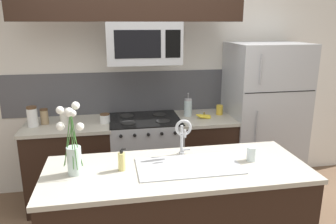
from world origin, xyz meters
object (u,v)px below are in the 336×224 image
microwave (143,43)px  drinking_glass (252,154)px  storage_jar_short (64,116)px  coffee_tin (219,110)px  storage_jar_medium (44,116)px  dish_soap_bottle (122,161)px  refrigerator (262,117)px  flower_vase (73,150)px  stove_range (145,158)px  storage_jar_tall (32,117)px  sink_faucet (183,132)px  french_press (188,107)px  banana_bunch (204,116)px  storage_jar_squat (105,118)px

microwave → drinking_glass: (0.68, -1.21, -0.77)m
storage_jar_short → coffee_tin: size_ratio=1.53×
storage_jar_medium → dish_soap_bottle: (0.74, -1.26, -0.01)m
coffee_tin → refrigerator: bearing=-3.3°
refrigerator → flower_vase: bearing=-148.2°
stove_range → storage_jar_tall: bearing=-178.3°
drinking_glass → dish_soap_bottle: bearing=179.4°
stove_range → sink_faucet: bearing=-80.0°
storage_jar_short → dish_soap_bottle: 1.32m
sink_faucet → drinking_glass: size_ratio=2.80×
drinking_glass → flower_vase: 1.32m
microwave → refrigerator: bearing=1.7°
french_press → flower_vase: flower_vase is taller
storage_jar_medium → storage_jar_short: size_ratio=0.96×
french_press → flower_vase: (-1.13, -1.29, 0.08)m
banana_bunch → flower_vase: flower_vase is taller
microwave → french_press: microwave is taller
coffee_tin → flower_vase: size_ratio=0.22×
flower_vase → french_press: bearing=48.8°
storage_jar_squat → microwave: bearing=2.3°
stove_range → banana_bunch: size_ratio=4.90×
dish_soap_bottle → drinking_glass: 0.98m
sink_faucet → storage_jar_short: bearing=134.6°
drinking_glass → refrigerator: bearing=60.7°
storage_jar_squat → sink_faucet: (0.61, -1.01, 0.15)m
dish_soap_bottle → flower_vase: 0.35m
french_press → coffee_tin: size_ratio=2.43×
microwave → flower_vase: 1.50m
storage_jar_tall → drinking_glass: (1.83, -1.20, -0.05)m
refrigerator → sink_faucet: size_ratio=5.61×
refrigerator → drinking_glass: size_ratio=15.69×
stove_range → coffee_tin: bearing=3.3°
dish_soap_bottle → flower_vase: bearing=-179.2°
refrigerator → banana_bunch: (-0.73, -0.08, 0.07)m
storage_jar_tall → flower_vase: (0.52, -1.19, 0.08)m
storage_jar_short → dish_soap_bottle: size_ratio=1.02×
drinking_glass → stove_range: bearing=119.0°
microwave → coffee_tin: size_ratio=6.77×
storage_jar_short → storage_jar_squat: (0.41, -0.02, -0.03)m
sink_faucet → storage_jar_medium: bearing=138.5°
storage_jar_tall → storage_jar_medium: bearing=34.0°
refrigerator → dish_soap_bottle: bearing=-143.6°
coffee_tin → flower_vase: (-1.50, -1.28, 0.13)m
storage_jar_tall → french_press: french_press is taller
storage_jar_tall → flower_vase: bearing=-66.6°
flower_vase → refrigerator: bearing=31.8°
storage_jar_squat → storage_jar_medium: bearing=173.3°
french_press → sink_faucet: bearing=-105.7°
storage_jar_tall → coffee_tin: size_ratio=1.90×
coffee_tin → storage_jar_squat: bearing=-176.1°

